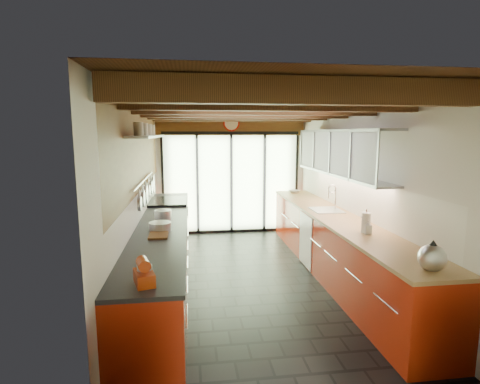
{
  "coord_description": "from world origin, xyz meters",
  "views": [
    {
      "loc": [
        -0.88,
        -5.23,
        2.15
      ],
      "look_at": [
        -0.12,
        0.4,
        1.25
      ],
      "focal_mm": 28.0,
      "sensor_mm": 36.0,
      "label": 1
    }
  ],
  "objects_px": {
    "stand_mixer": "(144,273)",
    "soap_bottle": "(368,227)",
    "paper_towel": "(366,223)",
    "bowl": "(294,191)",
    "kettle": "(432,256)"
  },
  "relations": [
    {
      "from": "stand_mixer",
      "to": "kettle",
      "type": "height_order",
      "value": "kettle"
    },
    {
      "from": "kettle",
      "to": "paper_towel",
      "type": "bearing_deg",
      "value": 90.0
    },
    {
      "from": "kettle",
      "to": "soap_bottle",
      "type": "relative_size",
      "value": 1.99
    },
    {
      "from": "stand_mixer",
      "to": "soap_bottle",
      "type": "distance_m",
      "value": 2.81
    },
    {
      "from": "kettle",
      "to": "paper_towel",
      "type": "xyz_separation_m",
      "value": [
        -0.0,
        1.29,
        -0.0
      ]
    },
    {
      "from": "soap_bottle",
      "to": "paper_towel",
      "type": "bearing_deg",
      "value": 90.0
    },
    {
      "from": "soap_bottle",
      "to": "bowl",
      "type": "distance_m",
      "value": 3.27
    },
    {
      "from": "kettle",
      "to": "soap_bottle",
      "type": "xyz_separation_m",
      "value": [
        -0.0,
        1.23,
        -0.04
      ]
    },
    {
      "from": "bowl",
      "to": "stand_mixer",
      "type": "bearing_deg",
      "value": -119.57
    },
    {
      "from": "stand_mixer",
      "to": "kettle",
      "type": "relative_size",
      "value": 0.82
    },
    {
      "from": "stand_mixer",
      "to": "soap_bottle",
      "type": "bearing_deg",
      "value": 25.41
    },
    {
      "from": "soap_bottle",
      "to": "bowl",
      "type": "height_order",
      "value": "soap_bottle"
    },
    {
      "from": "kettle",
      "to": "soap_bottle",
      "type": "bearing_deg",
      "value": 90.0
    },
    {
      "from": "paper_towel",
      "to": "bowl",
      "type": "xyz_separation_m",
      "value": [
        0.0,
        3.21,
        -0.1
      ]
    },
    {
      "from": "paper_towel",
      "to": "kettle",
      "type": "bearing_deg",
      "value": -90.0
    }
  ]
}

